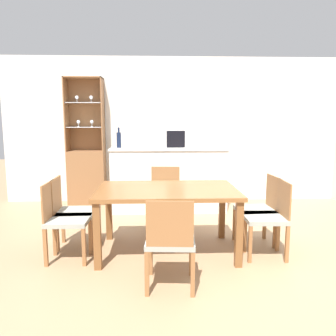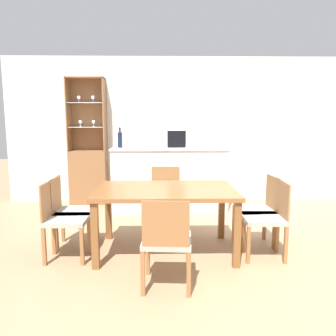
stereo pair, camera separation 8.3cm
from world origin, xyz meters
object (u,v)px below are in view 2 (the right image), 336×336
Objects in this scene: display_cabinet at (89,167)px; dining_table at (166,196)px; dining_chair_head_far at (165,197)px; dining_chair_side_left_near at (64,219)px; dining_chair_side_right_far at (259,210)px; microwave at (180,138)px; wine_bottle at (120,139)px; dining_chair_side_right_near at (267,218)px; dining_chair_head_near at (167,241)px; dining_chair_side_left_far at (71,211)px.

display_cabinet reaches higher than dining_table.
dining_chair_head_far and dining_chair_side_left_near have the same top height.
display_cabinet is at bearing 46.07° from dining_chair_side_right_far.
dining_table is 1.84× the size of dining_chair_head_far.
dining_chair_side_right_far is (1.08, -0.65, 0.00)m from dining_chair_head_far.
wine_bottle reaches higher than microwave.
wine_bottle is (0.62, -0.46, 0.50)m from display_cabinet.
dining_chair_side_right_near is at bearing 142.76° from dining_chair_head_far.
dining_chair_head_far is at bearing 50.88° from dining_chair_side_right_near.
dining_table is 1.11m from dining_chair_side_right_far.
dining_chair_head_far is 1.86× the size of microwave.
dining_chair_side_left_near is (0.24, -2.35, -0.22)m from display_cabinet.
dining_chair_head_near is 2.62m from microwave.
microwave is at bearing -17.85° from display_cabinet.
display_cabinet is 2.63× the size of dining_chair_head_near.
dining_chair_side_left_far reaches higher than dining_table.
dining_chair_side_right_near is (1.08, -0.94, 0.00)m from dining_chair_head_far.
dining_chair_side_right_near is at bearing 80.38° from dining_chair_side_left_far.
dining_chair_head_far and dining_chair_side_right_far have the same top height.
microwave is (1.33, 1.84, 0.74)m from dining_chair_side_left_near.
microwave is at bearing -101.53° from dining_chair_head_far.
dining_chair_head_near is 1.00× the size of dining_chair_side_right_far.
dining_chair_side_left_far is 2.18m from microwave.
wine_bottle is (-1.79, 1.89, 0.72)m from dining_chair_side_right_near.
dining_chair_side_left_far is at bearing 143.07° from dining_chair_head_near.
dining_table is at bearing 97.95° from dining_chair_side_left_near.
dining_chair_head_near is 2.73m from wine_bottle.
dining_chair_head_near is at bearing 59.20° from dining_chair_side_left_near.
wine_bottle is (-0.70, 1.74, 0.52)m from dining_table.
dining_chair_side_right_near is 2.15m from microwave.
dining_chair_head_far is 1.44m from dining_chair_side_left_near.
dining_chair_side_left_near is 2.39m from microwave.
dining_chair_head_near and dining_chair_side_right_near have the same top height.
display_cabinet is 1.73m from microwave.
dining_table is 3.43× the size of microwave.
dining_chair_side_right_near is at bearing 90.43° from dining_chair_side_left_near.
dining_chair_side_left_near is (-1.08, -0.14, -0.21)m from dining_table.
dining_chair_head_far is at bearing -53.23° from wine_bottle.
wine_bottle is at bearing -36.68° from display_cabinet.
dining_chair_side_left_far is at bearing -83.37° from display_cabinet.
wine_bottle is at bearing -49.39° from dining_chair_head_far.
dining_chair_side_left_far is at bearing 172.59° from dining_table.
dining_chair_side_right_far and dining_chair_side_right_near have the same top height.
dining_chair_side_left_far is 0.28m from dining_chair_side_left_near.
wine_bottle is (-0.71, 0.95, 0.72)m from dining_chair_head_far.
dining_chair_side_left_near is 1.86× the size of microwave.
display_cabinet is 1.43× the size of dining_table.
dining_chair_head_near is 1.00× the size of dining_chair_side_left_near.
dining_chair_side_right_far is at bearing 45.04° from dining_chair_head_near.
dining_chair_side_right_near is at bearing -7.57° from dining_table.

